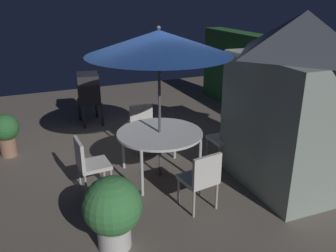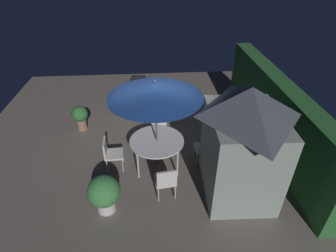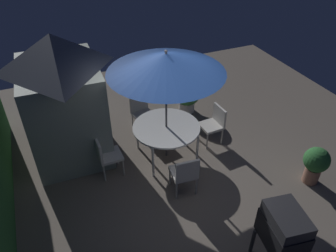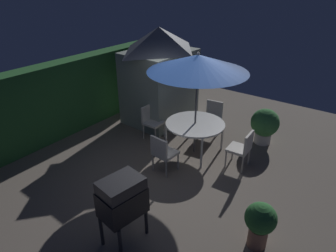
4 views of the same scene
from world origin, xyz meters
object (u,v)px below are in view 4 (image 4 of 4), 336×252
(chair_toward_house, at_px, (242,147))
(chair_near_shed, at_px, (213,115))
(potted_plant_by_grill, at_px, (265,124))
(chair_toward_hedge, at_px, (163,152))
(patio_table, at_px, (195,125))
(garden_shed, at_px, (159,75))
(patio_umbrella, at_px, (198,63))
(bbq_grill, at_px, (122,199))
(chair_far_side, at_px, (151,120))
(potted_plant_by_shed, at_px, (260,222))

(chair_toward_house, bearing_deg, chair_near_shed, 51.07)
(chair_near_shed, relative_size, potted_plant_by_grill, 0.95)
(chair_toward_hedge, bearing_deg, patio_table, -5.18)
(garden_shed, height_order, potted_plant_by_grill, garden_shed)
(patio_umbrella, xyz_separation_m, bbq_grill, (-3.05, -0.56, -1.40))
(patio_umbrella, distance_m, chair_near_shed, 2.09)
(chair_near_shed, distance_m, potted_plant_by_grill, 1.39)
(patio_table, relative_size, bbq_grill, 1.19)
(patio_table, bearing_deg, chair_near_shed, 7.66)
(patio_table, height_order, patio_umbrella, patio_umbrella)
(chair_far_side, relative_size, potted_plant_by_shed, 1.08)
(garden_shed, bearing_deg, potted_plant_by_grill, -81.61)
(bbq_grill, bearing_deg, chair_toward_hedge, 19.04)
(potted_plant_by_shed, bearing_deg, potted_plant_by_grill, 19.48)
(chair_toward_hedge, xyz_separation_m, potted_plant_by_shed, (-0.73, -2.49, -0.03))
(patio_umbrella, height_order, chair_far_side, patio_umbrella)
(bbq_grill, height_order, potted_plant_by_shed, bbq_grill)
(chair_near_shed, bearing_deg, chair_far_side, 135.61)
(patio_umbrella, relative_size, potted_plant_by_shed, 3.00)
(bbq_grill, relative_size, chair_near_shed, 1.33)
(potted_plant_by_shed, bearing_deg, patio_umbrella, 51.80)
(chair_far_side, relative_size, potted_plant_by_grill, 0.95)
(bbq_grill, distance_m, potted_plant_by_shed, 2.20)
(patio_table, relative_size, chair_toward_house, 1.58)
(chair_near_shed, distance_m, potted_plant_by_shed, 3.97)
(chair_far_side, height_order, potted_plant_by_shed, chair_far_side)
(patio_table, xyz_separation_m, potted_plant_by_grill, (1.46, -1.20, -0.21))
(garden_shed, bearing_deg, chair_far_side, -153.40)
(patio_table, xyz_separation_m, chair_toward_hedge, (-1.14, 0.10, -0.22))
(chair_near_shed, bearing_deg, chair_toward_house, -128.93)
(garden_shed, relative_size, chair_toward_hedge, 3.03)
(patio_umbrella, distance_m, chair_far_side, 2.19)
(chair_far_side, xyz_separation_m, potted_plant_by_shed, (-1.84, -3.73, -0.03))
(chair_toward_house, distance_m, potted_plant_by_shed, 2.27)
(bbq_grill, height_order, chair_toward_house, bbq_grill)
(bbq_grill, relative_size, chair_toward_hedge, 1.33)
(chair_far_side, bearing_deg, chair_toward_hedge, -131.70)
(chair_near_shed, xyz_separation_m, chair_toward_house, (-1.11, -1.37, 0.00))
(patio_table, distance_m, potted_plant_by_shed, 3.04)
(patio_umbrella, height_order, chair_near_shed, patio_umbrella)
(chair_toward_hedge, relative_size, potted_plant_by_grill, 0.95)
(potted_plant_by_shed, distance_m, potted_plant_by_grill, 3.54)
(chair_toward_hedge, distance_m, potted_plant_by_grill, 2.91)
(patio_umbrella, xyz_separation_m, chair_near_shed, (1.17, 0.16, -1.73))
(garden_shed, height_order, potted_plant_by_shed, garden_shed)
(garden_shed, distance_m, chair_toward_hedge, 2.92)
(chair_toward_hedge, bearing_deg, patio_umbrella, -5.18)
(patio_umbrella, distance_m, chair_toward_house, 2.11)
(patio_table, height_order, chair_toward_house, chair_toward_house)
(patio_table, height_order, potted_plant_by_shed, potted_plant_by_shed)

